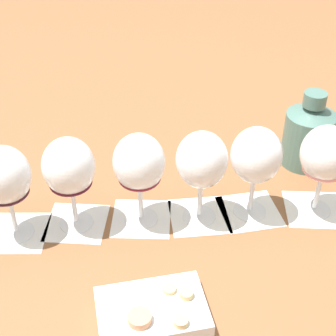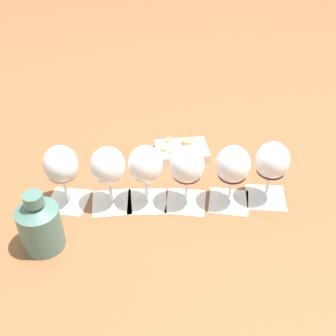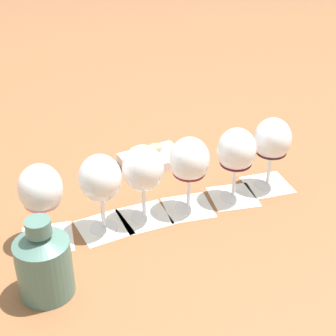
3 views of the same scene
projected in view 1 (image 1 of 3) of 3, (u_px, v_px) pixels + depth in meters
ground_plane at (168, 218)px, 0.97m from camera, size 8.00×8.00×0.00m
tasting_card_0 at (314, 209)px, 0.99m from camera, size 0.15×0.15×0.00m
tasting_card_1 at (249, 211)px, 0.98m from camera, size 0.15×0.15×0.00m
tasting_card_2 at (199, 216)px, 0.97m from camera, size 0.15×0.15×0.00m
tasting_card_3 at (141, 218)px, 0.97m from camera, size 0.15×0.15×0.00m
tasting_card_4 at (77, 223)px, 0.96m from camera, size 0.15×0.15×0.00m
tasting_card_5 at (17, 232)px, 0.93m from camera, size 0.15×0.15×0.00m
wine_glass_0 at (326, 157)px, 0.91m from camera, size 0.09×0.09×0.18m
wine_glass_1 at (256, 159)px, 0.91m from camera, size 0.09×0.09×0.18m
wine_glass_2 at (202, 163)px, 0.90m from camera, size 0.09×0.09×0.18m
wine_glass_3 at (139, 165)px, 0.89m from camera, size 0.09×0.09×0.18m
wine_glass_4 at (69, 169)px, 0.88m from camera, size 0.09×0.09×0.18m
wine_glass_5 at (4, 179)px, 0.86m from camera, size 0.09×0.09×0.18m
ceramic_vase at (309, 133)px, 1.07m from camera, size 0.10×0.10×0.17m
snack_dish at (152, 312)px, 0.78m from camera, size 0.20×0.18×0.04m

